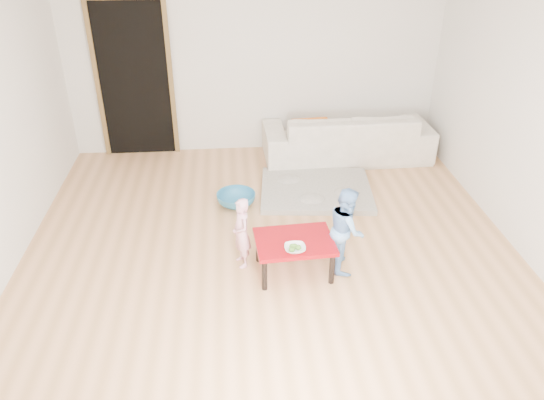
{
  "coord_description": "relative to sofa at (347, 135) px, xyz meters",
  "views": [
    {
      "loc": [
        -0.37,
        -4.53,
        3.12
      ],
      "look_at": [
        0.0,
        -0.2,
        0.65
      ],
      "focal_mm": 35.0,
      "sensor_mm": 36.0,
      "label": 1
    }
  ],
  "objects": [
    {
      "name": "blanket",
      "position": [
        -0.57,
        -0.97,
        -0.29
      ],
      "size": [
        1.42,
        1.22,
        0.07
      ],
      "primitive_type": null,
      "rotation": [
        0.0,
        0.0,
        -0.1
      ],
      "color": "#BBB2A5",
      "rests_on": "floor"
    },
    {
      "name": "back_wall",
      "position": [
        -1.21,
        0.45,
        0.97
      ],
      "size": [
        5.0,
        0.02,
        2.6
      ],
      "primitive_type": "cube",
      "color": "white",
      "rests_on": "floor"
    },
    {
      "name": "child_pink",
      "position": [
        -1.52,
        -2.35,
        0.03
      ],
      "size": [
        0.24,
        0.3,
        0.72
      ],
      "primitive_type": "imported",
      "rotation": [
        0.0,
        0.0,
        -1.28
      ],
      "color": "pink",
      "rests_on": "floor"
    },
    {
      "name": "right_wall",
      "position": [
        1.29,
        -2.05,
        0.97
      ],
      "size": [
        0.02,
        5.0,
        2.6
      ],
      "primitive_type": "cube",
      "color": "white",
      "rests_on": "floor"
    },
    {
      "name": "red_table",
      "position": [
        -1.03,
        -2.51,
        -0.15
      ],
      "size": [
        0.76,
        0.59,
        0.36
      ],
      "primitive_type": null,
      "rotation": [
        0.0,
        0.0,
        0.06
      ],
      "color": "maroon",
      "rests_on": "floor"
    },
    {
      "name": "basin",
      "position": [
        -1.54,
        -1.18,
        -0.26
      ],
      "size": [
        0.46,
        0.46,
        0.14
      ],
      "primitive_type": "imported",
      "color": "teal",
      "rests_on": "floor"
    },
    {
      "name": "child_blue",
      "position": [
        -0.53,
        -2.47,
        0.1
      ],
      "size": [
        0.35,
        0.44,
        0.85
      ],
      "primitive_type": "imported",
      "rotation": [
        0.0,
        0.0,
        1.49
      ],
      "color": "#689DF3",
      "rests_on": "floor"
    },
    {
      "name": "doorway",
      "position": [
        -2.81,
        0.43,
        0.7
      ],
      "size": [
        1.02,
        0.08,
        2.11
      ],
      "primitive_type": null,
      "color": "brown",
      "rests_on": "back_wall"
    },
    {
      "name": "broccoli",
      "position": [
        -1.04,
        -2.69,
        0.06
      ],
      "size": [
        0.12,
        0.12,
        0.06
      ],
      "primitive_type": null,
      "color": "#2D5919",
      "rests_on": "red_table"
    },
    {
      "name": "bowl",
      "position": [
        -1.04,
        -2.69,
        0.06
      ],
      "size": [
        0.19,
        0.19,
        0.05
      ],
      "primitive_type": "imported",
      "color": "white",
      "rests_on": "red_table"
    },
    {
      "name": "sofa",
      "position": [
        0.0,
        0.0,
        0.0
      ],
      "size": [
        2.26,
        0.93,
        0.66
      ],
      "primitive_type": "imported",
      "rotation": [
        0.0,
        0.0,
        3.16
      ],
      "color": "white",
      "rests_on": "floor"
    },
    {
      "name": "cushion",
      "position": [
        -0.5,
        -0.13,
        0.17
      ],
      "size": [
        0.53,
        0.48,
        0.13
      ],
      "primitive_type": "cube",
      "rotation": [
        0.0,
        0.0,
        0.09
      ],
      "color": "orange",
      "rests_on": "sofa"
    },
    {
      "name": "floor",
      "position": [
        -1.21,
        -2.05,
        -0.33
      ],
      "size": [
        5.0,
        5.0,
        0.01
      ],
      "primitive_type": "cube",
      "color": "tan",
      "rests_on": "ground"
    }
  ]
}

